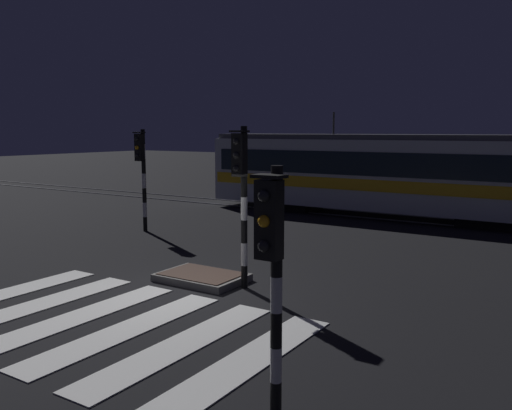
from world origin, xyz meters
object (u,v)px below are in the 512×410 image
at_px(traffic_light_corner_near_right, 272,256).
at_px(traffic_light_median_centre, 242,183).
at_px(traffic_light_corner_far_left, 142,165).
at_px(tram, 384,173).

height_order(traffic_light_corner_near_right, traffic_light_median_centre, traffic_light_median_centre).
bearing_deg(traffic_light_median_centre, traffic_light_corner_far_left, 150.34).
bearing_deg(traffic_light_median_centre, tram, 94.55).
height_order(traffic_light_corner_near_right, traffic_light_corner_far_left, traffic_light_corner_far_left).
bearing_deg(traffic_light_corner_far_left, traffic_light_corner_near_right, -38.91).
relative_size(traffic_light_median_centre, traffic_light_corner_far_left, 1.02).
distance_m(traffic_light_corner_near_right, tram, 16.09).
bearing_deg(traffic_light_corner_near_right, traffic_light_corner_far_left, 141.09).
distance_m(traffic_light_median_centre, traffic_light_corner_far_left, 7.61).
relative_size(traffic_light_corner_near_right, traffic_light_corner_far_left, 0.87).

